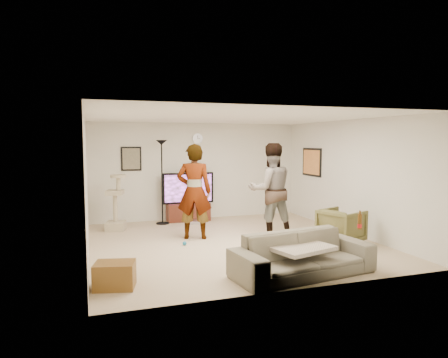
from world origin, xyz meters
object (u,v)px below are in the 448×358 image
object	(u,v)px
cat_tree	(115,202)
armchair	(341,226)
person_left	(194,192)
beer_bottle	(360,221)
side_table	(115,275)
person_right	(271,190)
tv_stand	(188,212)
sofa	(303,254)
floor_lamp	(162,182)
tv	(188,188)

from	to	relation	value
cat_tree	armchair	distance (m)	4.98
person_left	beer_bottle	size ratio (longest dim) A/B	7.93
cat_tree	side_table	world-z (taller)	cat_tree
cat_tree	person_right	distance (m)	3.55
tv_stand	person_right	bearing A→B (deg)	-60.18
cat_tree	armchair	size ratio (longest dim) A/B	1.69
beer_bottle	person_right	bearing A→B (deg)	98.80
sofa	beer_bottle	distance (m)	1.10
floor_lamp	person_right	xyz separation A→B (m)	(1.98, -2.03, -0.03)
tv_stand	sofa	distance (m)	4.79
armchair	side_table	bearing A→B (deg)	83.54
sofa	floor_lamp	bearing A→B (deg)	98.96
tv_stand	person_right	size ratio (longest dim) A/B	0.54
tv	side_table	distance (m)	4.92
floor_lamp	beer_bottle	distance (m)	5.12
person_right	armchair	distance (m)	1.62
tv	armchair	size ratio (longest dim) A/B	1.74
side_table	tv_stand	bearing A→B (deg)	64.64
tv	side_table	size ratio (longest dim) A/B	2.43
armchair	tv	bearing A→B (deg)	15.01
tv_stand	person_left	world-z (taller)	person_left
person_right	side_table	bearing A→B (deg)	38.85
floor_lamp	sofa	world-z (taller)	floor_lamp
armchair	person_right	bearing A→B (deg)	25.80
tv_stand	sofa	world-z (taller)	sofa
cat_tree	armchair	bearing A→B (deg)	-32.20
floor_lamp	person_left	distance (m)	1.76
beer_bottle	side_table	distance (m)	3.82
beer_bottle	tv_stand	bearing A→B (deg)	109.40
floor_lamp	armchair	world-z (taller)	floor_lamp
person_left	person_right	xyz separation A→B (m)	(1.61, -0.31, 0.01)
floor_lamp	beer_bottle	world-z (taller)	floor_lamp
floor_lamp	person_right	distance (m)	2.83
cat_tree	side_table	xyz separation A→B (m)	(-0.24, -3.80, -0.46)
tv	floor_lamp	bearing A→B (deg)	-163.25
person_right	floor_lamp	bearing A→B (deg)	-39.52
floor_lamp	sofa	size ratio (longest dim) A/B	0.94
tv	person_left	xyz separation A→B (m)	(-0.32, -1.93, 0.15)
floor_lamp	sofa	bearing A→B (deg)	-73.28
sofa	side_table	bearing A→B (deg)	165.27
tv_stand	person_right	distance (m)	2.69
floor_lamp	armchair	xyz separation A→B (m)	(3.06, -3.04, -0.69)
tv	person_right	xyz separation A→B (m)	(1.28, -2.24, 0.16)
person_left	side_table	xyz separation A→B (m)	(-1.76, -2.47, -0.81)
person_right	beer_bottle	size ratio (longest dim) A/B	7.99
floor_lamp	beer_bottle	size ratio (longest dim) A/B	8.26
tv_stand	cat_tree	distance (m)	1.99
person_left	sofa	distance (m)	3.05
tv_stand	sofa	size ratio (longest dim) A/B	0.49
tv_stand	tv	size ratio (longest dim) A/B	0.82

